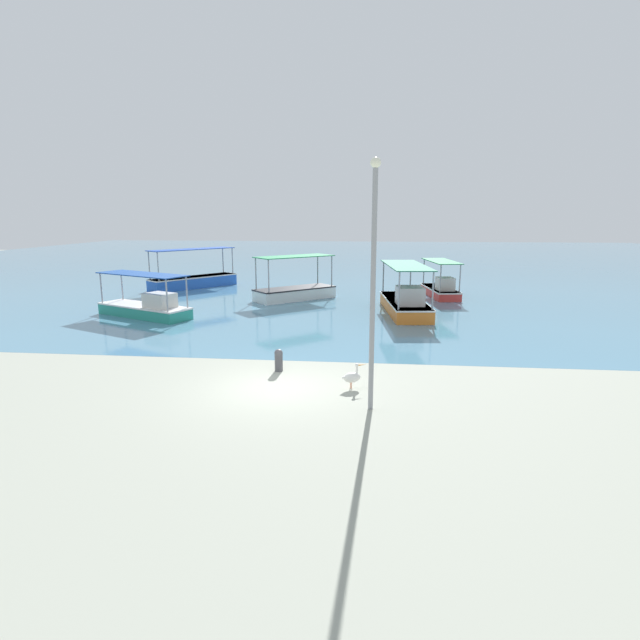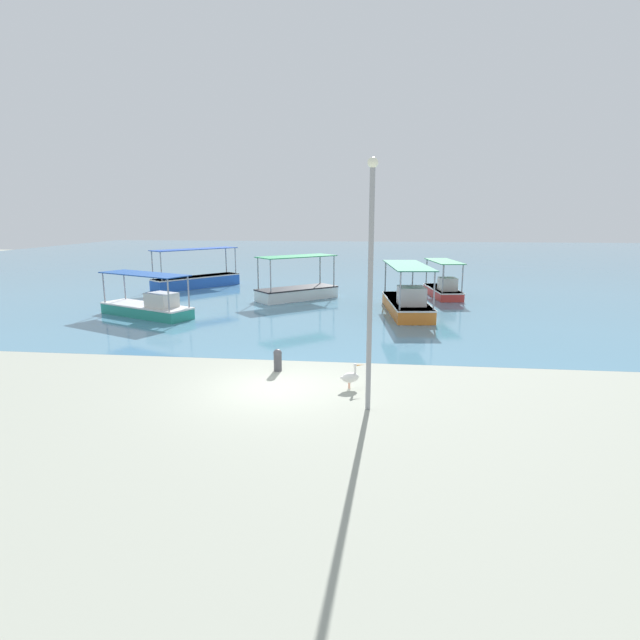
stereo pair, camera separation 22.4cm
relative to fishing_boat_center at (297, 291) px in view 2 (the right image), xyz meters
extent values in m
plane|color=#999E8E|center=(1.98, -16.85, -0.56)|extent=(120.00, 120.00, 0.00)
cube|color=teal|center=(1.98, 31.15, -0.56)|extent=(110.00, 90.00, 0.00)
cube|color=white|center=(0.00, 0.00, -0.17)|extent=(5.13, 4.88, 0.76)
cube|color=black|center=(0.00, 0.00, 0.17)|extent=(5.19, 4.93, 0.08)
cylinder|color=#99999E|center=(1.25, 2.18, 1.20)|extent=(0.08, 0.08, 1.98)
cylinder|color=#99999E|center=(2.30, 1.02, 1.20)|extent=(0.08, 0.08, 1.98)
cylinder|color=#99999E|center=(-2.30, -1.02, 1.20)|extent=(0.08, 0.08, 1.98)
cylinder|color=#99999E|center=(-1.25, -2.18, 1.20)|extent=(0.08, 0.08, 1.98)
cube|color=#1E7C49|center=(0.00, 0.00, 2.21)|extent=(5.05, 4.82, 0.05)
cube|color=orange|center=(6.77, -3.83, -0.20)|extent=(2.59, 6.73, 0.71)
cube|color=silver|center=(6.77, -3.83, 0.12)|extent=(2.64, 6.77, 0.08)
cylinder|color=#99999E|center=(5.62, -0.91, 1.11)|extent=(0.08, 0.08, 1.90)
cylinder|color=#99999E|center=(7.27, -0.73, 1.11)|extent=(0.08, 0.08, 1.90)
cylinder|color=#99999E|center=(6.26, -6.93, 1.11)|extent=(0.08, 0.08, 1.90)
cylinder|color=#99999E|center=(7.92, -6.76, 1.11)|extent=(0.08, 0.08, 1.90)
cube|color=#21684E|center=(6.77, -3.83, 2.08)|extent=(2.67, 6.54, 0.05)
cube|color=beige|center=(6.93, -5.30, 0.63)|extent=(1.49, 1.68, 0.95)
cube|color=teal|center=(-7.17, -6.39, -0.25)|extent=(5.74, 3.80, 0.62)
cube|color=silver|center=(-7.17, -6.39, 0.02)|extent=(5.80, 3.86, 0.08)
cylinder|color=#99999E|center=(-9.76, -5.91, 0.88)|extent=(0.08, 0.08, 1.63)
cylinder|color=#99999E|center=(-9.20, -4.70, 0.88)|extent=(0.08, 0.08, 1.63)
cylinder|color=#99999E|center=(-5.14, -8.08, 0.88)|extent=(0.08, 0.08, 1.63)
cylinder|color=#99999E|center=(-4.57, -6.87, 0.88)|extent=(0.08, 0.08, 1.63)
cube|color=navy|center=(-7.17, -6.39, 1.72)|extent=(5.61, 3.81, 0.05)
cube|color=silver|center=(-6.03, -6.92, 0.43)|extent=(1.82, 1.63, 0.75)
cube|color=red|center=(9.50, 2.30, -0.27)|extent=(2.13, 4.97, 0.56)
cube|color=silver|center=(9.50, 2.30, -0.03)|extent=(2.18, 5.02, 0.08)
cylinder|color=#99999E|center=(8.58, 4.35, 0.89)|extent=(0.08, 0.08, 1.76)
cylinder|color=#99999E|center=(9.80, 4.52, 0.89)|extent=(0.08, 0.08, 1.76)
cylinder|color=#99999E|center=(9.19, 0.08, 0.89)|extent=(0.08, 0.08, 1.76)
cylinder|color=#99999E|center=(10.41, 0.25, 0.89)|extent=(0.08, 0.08, 1.76)
cube|color=#24794A|center=(9.50, 2.30, 1.80)|extent=(2.20, 4.79, 0.05)
cube|color=beige|center=(9.65, 1.23, 0.42)|extent=(1.19, 1.33, 0.83)
cube|color=blue|center=(-8.38, 4.56, -0.13)|extent=(5.36, 6.32, 0.84)
cube|color=silver|center=(-8.38, 4.56, 0.25)|extent=(5.42, 6.37, 0.08)
cylinder|color=#99999E|center=(-6.95, 7.45, 1.29)|extent=(0.08, 0.08, 2.01)
cylinder|color=#99999E|center=(-5.95, 6.68, 1.29)|extent=(0.08, 0.08, 2.01)
cylinder|color=#99999E|center=(-10.82, 2.45, 1.29)|extent=(0.08, 0.08, 2.01)
cylinder|color=#99999E|center=(-9.82, 1.67, 1.29)|extent=(0.08, 0.08, 2.01)
cube|color=#183B96|center=(-8.38, 4.56, 2.32)|extent=(5.32, 6.22, 0.05)
cylinder|color=#E0997A|center=(4.31, -16.62, -0.45)|extent=(0.03, 0.03, 0.22)
cylinder|color=#E0997A|center=(4.35, -16.71, -0.45)|extent=(0.03, 0.03, 0.22)
ellipsoid|color=white|center=(4.36, -16.66, -0.20)|extent=(0.63, 0.48, 0.32)
ellipsoid|color=white|center=(4.13, -16.76, -0.18)|extent=(0.19, 0.17, 0.10)
cylinder|color=white|center=(4.50, -16.60, 0.02)|extent=(0.07, 0.07, 0.26)
sphere|color=white|center=(4.50, -16.60, 0.19)|extent=(0.11, 0.11, 0.11)
cone|color=#E5933F|center=(4.65, -16.53, 0.17)|extent=(0.30, 0.17, 0.06)
cylinder|color=gray|center=(4.94, -18.28, 2.68)|extent=(0.14, 0.14, 6.48)
sphere|color=#EAEACC|center=(4.94, -18.28, 6.04)|extent=(0.28, 0.28, 0.28)
cylinder|color=#47474C|center=(1.76, -15.13, -0.26)|extent=(0.28, 0.28, 0.60)
sphere|color=#4C4C51|center=(1.76, -15.13, 0.08)|extent=(0.29, 0.29, 0.29)
camera|label=1|loc=(4.90, -31.49, 4.71)|focal=28.00mm
camera|label=2|loc=(5.12, -31.47, 4.71)|focal=28.00mm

